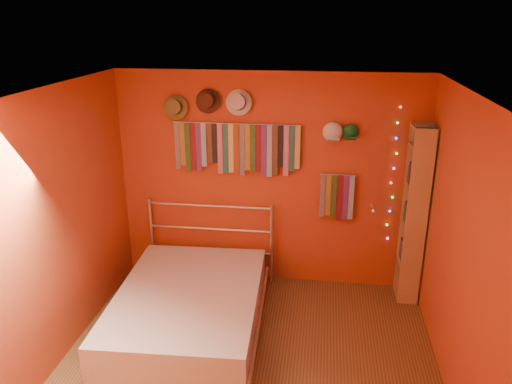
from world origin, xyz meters
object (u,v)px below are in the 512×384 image
at_px(reading_lamp, 373,210).
at_px(bed, 189,308).
at_px(tie_rack, 237,147).
at_px(bookshelf, 418,215).

distance_m(reading_lamp, bed, 2.24).
relative_size(tie_rack, bookshelf, 0.72).
bearing_deg(bed, tie_rack, 70.81).
bearing_deg(reading_lamp, bed, -153.74).
relative_size(bookshelf, bed, 0.95).
relative_size(tie_rack, reading_lamp, 5.01).
distance_m(tie_rack, reading_lamp, 1.67).
bearing_deg(bookshelf, bed, -158.48).
bearing_deg(tie_rack, bookshelf, -4.38).
bearing_deg(bed, reading_lamp, 23.85).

